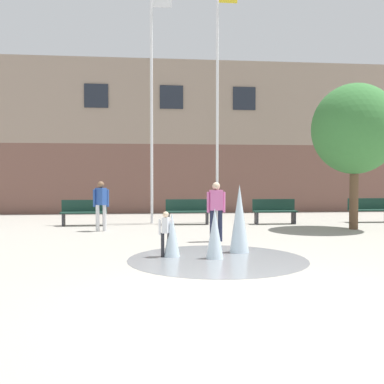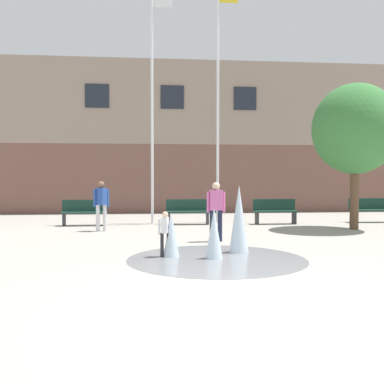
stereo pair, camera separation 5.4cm
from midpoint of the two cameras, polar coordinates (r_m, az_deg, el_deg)
The scene contains 13 objects.
ground_plane at distance 6.25m, azimuth 5.77°, elevation -14.19°, with size 100.00×100.00×0.00m, color #9E998E.
library_building at distance 24.44m, azimuth -3.10°, elevation 6.45°, with size 36.00×6.05×7.30m.
splash_fountain at distance 9.93m, azimuth 3.33°, elevation -4.92°, with size 3.78×3.78×1.56m.
park_bench_under_left_flagpole at distance 16.40m, azimuth -13.64°, elevation -2.50°, with size 1.60×0.44×0.91m.
park_bench_center at distance 16.36m, azimuth -0.64°, elevation -2.45°, with size 1.60×0.44×0.91m.
park_bench_under_right_flagpole at distance 16.79m, azimuth 10.35°, elevation -2.37°, with size 1.60×0.44×0.91m.
park_bench_far_right at distance 18.43m, azimuth 21.51°, elevation -2.09°, with size 1.60×0.44×0.91m.
child_in_fountain at distance 9.75m, azimuth -3.51°, elevation -4.87°, with size 0.31×0.24×0.99m.
adult_in_red at distance 12.02m, azimuth 2.95°, elevation -1.88°, with size 0.50×0.21×1.59m.
adult_watching at distance 14.57m, azimuth -11.59°, elevation -1.24°, with size 0.50×0.37×1.59m.
flagpole_left at distance 17.05m, azimuth -5.16°, elevation 11.86°, with size 0.80×0.10×8.83m.
flagpole_right at distance 17.28m, azimuth 3.23°, elevation 12.17°, with size 0.80×0.10×9.09m.
street_tree_near_building at distance 15.76m, azimuth 19.86°, elevation 7.49°, with size 2.78×2.78×4.78m.
Camera 1 is at (-1.25, -5.87, 1.74)m, focal length 42.00 mm.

